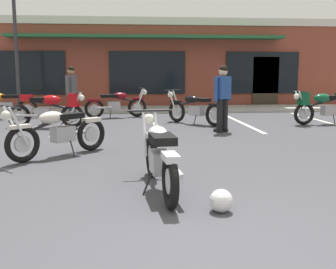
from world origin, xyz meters
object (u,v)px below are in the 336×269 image
motorcycle_red_sportbike (50,109)px  motorcycle_silver_naked (194,108)px  motorcycle_black_cruiser (117,104)px  motorcycle_orange_scrambler (58,131)px  motorcycle_blue_standard (3,105)px  motorcycle_foreground_classic (159,155)px  person_in_shorts_foreground (71,90)px  motorcycle_green_cafe_racer (323,106)px  person_in_black_shirt (223,94)px  helmet_on_pavement (221,201)px  parking_lot_lamp_post (14,21)px

motorcycle_red_sportbike → motorcycle_silver_naked: bearing=6.0°
motorcycle_black_cruiser → motorcycle_orange_scrambler: size_ratio=1.22×
motorcycle_black_cruiser → motorcycle_blue_standard: same height
motorcycle_foreground_classic → motorcycle_black_cruiser: size_ratio=1.02×
motorcycle_black_cruiser → person_in_shorts_foreground: 1.62m
motorcycle_green_cafe_racer → person_in_shorts_foreground: 7.49m
motorcycle_green_cafe_racer → motorcycle_orange_scrambler: same height
person_in_black_shirt → motorcycle_green_cafe_racer: bearing=20.5°
motorcycle_foreground_classic → motorcycle_green_cafe_racer: bearing=50.0°
motorcycle_silver_naked → helmet_on_pavement: 7.53m
motorcycle_red_sportbike → person_in_black_shirt: 4.65m
motorcycle_foreground_classic → motorcycle_blue_standard: same height
parking_lot_lamp_post → helmet_on_pavement: bearing=-65.0°
motorcycle_green_cafe_racer → person_in_shorts_foreground: bearing=168.2°
motorcycle_black_cruiser → person_in_black_shirt: person_in_black_shirt is taller
motorcycle_black_cruiser → motorcycle_silver_naked: size_ratio=1.20×
motorcycle_silver_naked → person_in_shorts_foreground: (-3.64, 1.12, 0.49)m
motorcycle_red_sportbike → helmet_on_pavement: bearing=-66.0°
motorcycle_red_sportbike → helmet_on_pavement: size_ratio=8.11×
motorcycle_black_cruiser → motorcycle_green_cafe_racer: size_ratio=0.99×
motorcycle_silver_naked → parking_lot_lamp_post: size_ratio=0.35×
person_in_shorts_foreground → motorcycle_orange_scrambler: bearing=-85.0°
motorcycle_green_cafe_racer → motorcycle_orange_scrambler: (-6.85, -3.86, -0.07)m
helmet_on_pavement → parking_lot_lamp_post: (-4.77, 10.22, 3.05)m
motorcycle_black_cruiser → motorcycle_orange_scrambler: 6.21m
motorcycle_blue_standard → motorcycle_green_cafe_racer: 9.85m
motorcycle_red_sportbike → motorcycle_orange_scrambler: same height
motorcycle_green_cafe_racer → motorcycle_black_cruiser: bearing=159.1°
motorcycle_foreground_classic → helmet_on_pavement: bearing=-55.7°
motorcycle_black_cruiser → motorcycle_blue_standard: bearing=-179.2°
person_in_black_shirt → motorcycle_blue_standard: bearing=151.7°
motorcycle_orange_scrambler → parking_lot_lamp_post: (-2.49, 7.01, 2.71)m
motorcycle_red_sportbike → motorcycle_green_cafe_racer: same height
motorcycle_silver_naked → person_in_black_shirt: (0.45, -1.61, 0.49)m
motorcycle_green_cafe_racer → motorcycle_orange_scrambler: size_ratio=1.24×
motorcycle_black_cruiser → motorcycle_green_cafe_racer: (5.97, -2.28, 0.07)m
motorcycle_green_cafe_racer → motorcycle_silver_naked: bearing=173.8°
helmet_on_pavement → motorcycle_green_cafe_racer: bearing=57.1°
motorcycle_black_cruiser → motorcycle_red_sportbike: bearing=-126.9°
motorcycle_red_sportbike → motorcycle_black_cruiser: (1.73, 2.31, -0.07)m
motorcycle_orange_scrambler → person_in_black_shirt: bearing=36.2°
motorcycle_blue_standard → motorcycle_silver_naked: bearing=-17.2°
motorcycle_orange_scrambler → person_in_shorts_foreground: size_ratio=1.01×
motorcycle_red_sportbike → parking_lot_lamp_post: (-1.64, 3.17, 2.65)m
motorcycle_foreground_classic → motorcycle_red_sportbike: bearing=112.3°
person_in_shorts_foreground → motorcycle_green_cafe_racer: bearing=-11.8°
motorcycle_blue_standard → motorcycle_green_cafe_racer: same height
motorcycle_foreground_classic → person_in_shorts_foreground: (-2.14, 7.70, 0.49)m
motorcycle_green_cafe_racer → motorcycle_orange_scrambler: bearing=-150.6°
motorcycle_foreground_classic → person_in_black_shirt: (1.96, 4.97, 0.49)m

